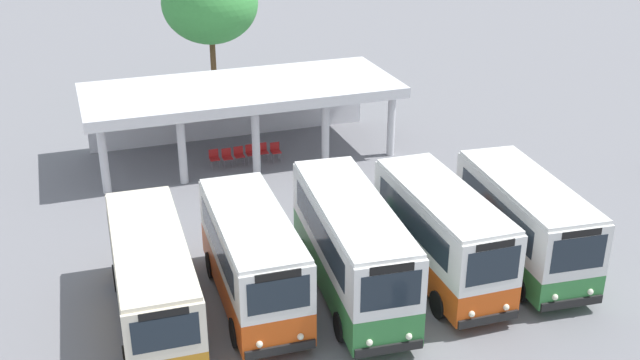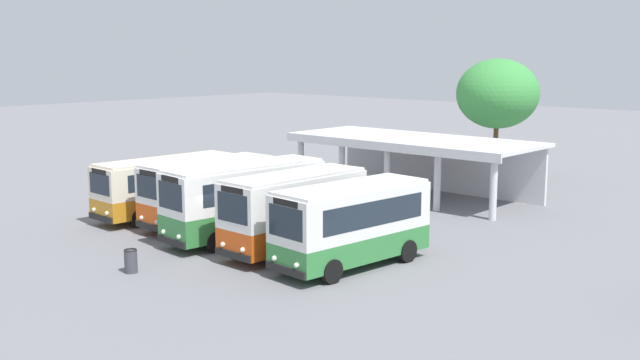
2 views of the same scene
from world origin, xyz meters
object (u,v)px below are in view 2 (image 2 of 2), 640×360
waiting_chair_end_by_column (376,187)px  waiting_chair_fifth_seat (409,191)px  city_bus_middle_cream (245,198)px  waiting_chair_fourth_seat (401,190)px  waiting_chair_far_end_seat (416,193)px  city_bus_second_in_row (208,190)px  litter_bin_apron (131,261)px  city_bus_fifth_blue (352,222)px  city_bus_fourth_amber (295,209)px  waiting_chair_second_from_end (383,188)px  city_bus_nearest_orange (167,184)px  waiting_chair_middle_seat (392,189)px

waiting_chair_end_by_column → waiting_chair_fifth_seat: size_ratio=1.00×
city_bus_middle_cream → waiting_chair_fourth_seat: (-0.28, 11.99, -1.32)m
waiting_chair_fourth_seat → waiting_chair_far_end_seat: size_ratio=1.00×
city_bus_second_in_row → litter_bin_apron: 8.02m
city_bus_fifth_blue → waiting_chair_fourth_seat: (-6.58, 12.21, -1.24)m
waiting_chair_end_by_column → city_bus_fourth_amber: bearing=-66.8°
city_bus_middle_cream → waiting_chair_second_from_end: city_bus_middle_cream is taller
city_bus_fourth_amber → waiting_chair_fifth_seat: (-2.86, 12.12, -1.29)m
waiting_chair_end_by_column → city_bus_middle_cream: bearing=-80.5°
litter_bin_apron → city_bus_fifth_blue: bearing=47.9°
city_bus_middle_cream → litter_bin_apron: size_ratio=8.69×
city_bus_fourth_amber → litter_bin_apron: bearing=-111.3°
litter_bin_apron → waiting_chair_second_from_end: bearing=96.7°
city_bus_second_in_row → waiting_chair_fourth_seat: city_bus_second_in_row is taller
waiting_chair_fifth_seat → litter_bin_apron: (0.41, -18.42, -0.07)m
city_bus_second_in_row → city_bus_fifth_blue: bearing=-4.4°
city_bus_fifth_blue → waiting_chair_fifth_seat: 13.68m
city_bus_second_in_row → city_bus_fifth_blue: city_bus_fifth_blue is taller
waiting_chair_fourth_seat → waiting_chair_fifth_seat: same height
waiting_chair_fifth_seat → city_bus_fourth_amber: bearing=-76.7°
city_bus_nearest_orange → waiting_chair_second_from_end: bearing=67.0°
waiting_chair_fifth_seat → waiting_chair_far_end_seat: same height
waiting_chair_middle_seat → waiting_chair_far_end_seat: size_ratio=1.00×
city_bus_nearest_orange → litter_bin_apron: bearing=-44.4°
city_bus_fifth_blue → city_bus_nearest_orange: bearing=177.0°
litter_bin_apron → waiting_chair_fifth_seat: bearing=91.3°
waiting_chair_middle_seat → waiting_chair_fifth_seat: size_ratio=1.00×
waiting_chair_second_from_end → waiting_chair_far_end_seat: size_ratio=1.00×
city_bus_middle_cream → city_bus_fifth_blue: 6.30m
city_bus_fourth_amber → city_bus_fifth_blue: (3.15, -0.10, -0.04)m
waiting_chair_fifth_seat → city_bus_fifth_blue: bearing=-63.8°
waiting_chair_second_from_end → waiting_chair_middle_seat: size_ratio=1.00×
city_bus_fifth_blue → waiting_chair_second_from_end: (-7.73, 12.09, -1.24)m
city_bus_fourth_amber → waiting_chair_middle_seat: size_ratio=7.91×
city_bus_second_in_row → city_bus_fourth_amber: size_ratio=1.00×
city_bus_fourth_amber → litter_bin_apron: city_bus_fourth_amber is taller
waiting_chair_end_by_column → litter_bin_apron: 18.55m
waiting_chair_second_from_end → waiting_chair_fourth_seat: size_ratio=1.00×
city_bus_second_in_row → city_bus_fourth_amber: city_bus_fourth_amber is taller
waiting_chair_far_end_seat → litter_bin_apron: (-0.17, -18.27, -0.07)m
city_bus_fourth_amber → waiting_chair_end_by_column: city_bus_fourth_amber is taller
city_bus_middle_cream → waiting_chair_middle_seat: (-0.86, 11.93, -1.32)m
city_bus_second_in_row → waiting_chair_fifth_seat: city_bus_second_in_row is taller
waiting_chair_end_by_column → waiting_chair_middle_seat: size_ratio=1.00×
waiting_chair_middle_seat → waiting_chair_fourth_seat: 0.58m
city_bus_fourth_amber → litter_bin_apron: (-2.45, -6.29, -1.35)m
city_bus_nearest_orange → litter_bin_apron: 9.86m
waiting_chair_second_from_end → waiting_chair_fifth_seat: bearing=4.6°
city_bus_nearest_orange → city_bus_middle_cream: 6.31m
waiting_chair_fourth_seat → waiting_chair_far_end_seat: (1.15, -0.13, 0.00)m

